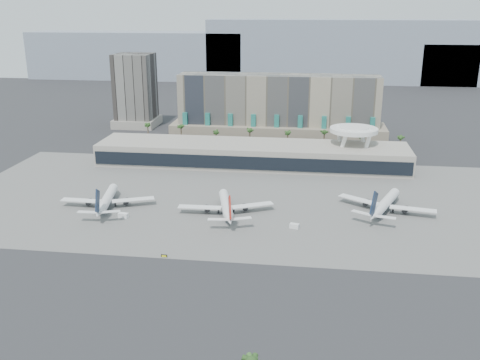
# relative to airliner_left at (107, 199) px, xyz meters

# --- Properties ---
(ground) EXTENTS (900.00, 900.00, 0.00)m
(ground) POSITION_rel_airliner_left_xyz_m (55.30, -35.64, -3.68)
(ground) COLOR #232326
(ground) RESTS_ON ground
(apron_pad) EXTENTS (260.00, 130.00, 0.06)m
(apron_pad) POSITION_rel_airliner_left_xyz_m (55.30, 19.36, -3.65)
(apron_pad) COLOR #5B5B59
(apron_pad) RESTS_ON ground
(mountain_ridge) EXTENTS (680.00, 60.00, 70.00)m
(mountain_ridge) POSITION_rel_airliner_left_xyz_m (83.18, 434.36, 26.21)
(mountain_ridge) COLOR gray
(mountain_ridge) RESTS_ON ground
(hotel) EXTENTS (140.00, 30.00, 42.00)m
(hotel) POSITION_rel_airliner_left_xyz_m (65.30, 138.77, 13.13)
(hotel) COLOR gray
(hotel) RESTS_ON ground
(office_tower) EXTENTS (30.00, 30.00, 52.00)m
(office_tower) POSITION_rel_airliner_left_xyz_m (-39.70, 164.36, 19.26)
(office_tower) COLOR black
(office_tower) RESTS_ON ground
(terminal) EXTENTS (170.00, 32.50, 14.50)m
(terminal) POSITION_rel_airliner_left_xyz_m (55.30, 74.20, 2.84)
(terminal) COLOR #ACA597
(terminal) RESTS_ON ground
(saucer_structure) EXTENTS (26.00, 26.00, 21.89)m
(saucer_structure) POSITION_rel_airliner_left_xyz_m (110.30, 80.36, 14.78)
(saucer_structure) COLOR white
(saucer_structure) RESTS_ON ground
(palm_row) EXTENTS (157.80, 2.80, 13.10)m
(palm_row) POSITION_rel_airliner_left_xyz_m (62.30, 109.36, 6.82)
(palm_row) COLOR brown
(palm_row) RESTS_ON ground
(airliner_left) EXTENTS (40.41, 41.94, 14.58)m
(airliner_left) POSITION_rel_airliner_left_xyz_m (0.00, 0.00, 0.00)
(airliner_left) COLOR white
(airliner_left) RESTS_ON ground
(airliner_centre) EXTENTS (40.06, 41.60, 14.60)m
(airliner_centre) POSITION_rel_airliner_left_xyz_m (52.83, -0.62, 0.00)
(airliner_centre) COLOR white
(airliner_centre) RESTS_ON ground
(airliner_right) EXTENTS (40.01, 41.26, 15.06)m
(airliner_right) POSITION_rel_airliner_left_xyz_m (119.78, 10.53, 0.12)
(airliner_right) COLOR white
(airliner_right) RESTS_ON ground
(service_vehicle_a) EXTENTS (4.35, 2.69, 1.99)m
(service_vehicle_a) POSITION_rel_airliner_left_xyz_m (11.00, -10.85, -2.68)
(service_vehicle_a) COLOR white
(service_vehicle_a) RESTS_ON ground
(service_vehicle_b) EXTENTS (4.05, 2.93, 1.87)m
(service_vehicle_b) POSITION_rel_airliner_left_xyz_m (82.09, -12.63, -2.74)
(service_vehicle_b) COLOR silver
(service_vehicle_b) RESTS_ON ground
(taxiway_sign) EXTENTS (2.23, 0.48, 1.01)m
(taxiway_sign) POSITION_rel_airliner_left_xyz_m (37.72, -44.64, -3.18)
(taxiway_sign) COLOR black
(taxiway_sign) RESTS_ON ground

